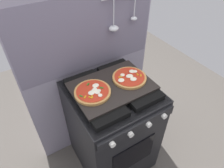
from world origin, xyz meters
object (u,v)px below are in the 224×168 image
object	(u,v)px
pizza_right	(129,77)
pizza_left	(93,92)
stove	(112,127)
baking_tray	(112,86)

from	to	relation	value
pizza_right	pizza_left	bearing A→B (deg)	178.98
stove	baking_tray	distance (m)	0.46
baking_tray	pizza_left	xyz separation A→B (m)	(-0.15, -0.00, 0.02)
pizza_left	stove	bearing A→B (deg)	-0.43
baking_tray	pizza_right	world-z (taller)	pizza_right
stove	pizza_right	bearing A→B (deg)	-1.63
stove	pizza_left	size ratio (longest dim) A/B	3.74
baking_tray	pizza_right	xyz separation A→B (m)	(0.14, -0.01, 0.02)
stove	pizza_right	world-z (taller)	pizza_right
baking_tray	pizza_left	bearing A→B (deg)	-179.79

